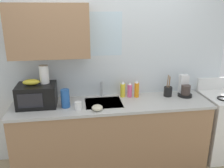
# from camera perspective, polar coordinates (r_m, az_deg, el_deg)

# --- Properties ---
(kitchen_wall_assembly) EXTENTS (3.27, 0.42, 2.50)m
(kitchen_wall_assembly) POSITION_cam_1_polar(r_m,az_deg,el_deg) (3.13, -3.26, 5.16)
(kitchen_wall_assembly) COLOR silver
(kitchen_wall_assembly) RESTS_ON ground
(counter_unit) EXTENTS (2.50, 0.63, 0.90)m
(counter_unit) POSITION_cam_1_polar(r_m,az_deg,el_deg) (3.19, -0.04, -11.89)
(counter_unit) COLOR #9E7551
(counter_unit) RESTS_ON ground
(sink_faucet) EXTENTS (0.03, 0.03, 0.20)m
(sink_faucet) POSITION_cam_1_polar(r_m,az_deg,el_deg) (3.17, -2.54, -1.29)
(sink_faucet) COLOR #B2B5BA
(sink_faucet) RESTS_ON counter_unit
(stove_range) EXTENTS (0.60, 0.60, 1.08)m
(stove_range) POSITION_cam_1_polar(r_m,az_deg,el_deg) (3.75, 25.17, -8.93)
(stove_range) COLOR white
(stove_range) RESTS_ON ground
(microwave) EXTENTS (0.46, 0.35, 0.27)m
(microwave) POSITION_cam_1_polar(r_m,az_deg,el_deg) (3.00, -17.70, -2.62)
(microwave) COLOR black
(microwave) RESTS_ON counter_unit
(banana_bunch) EXTENTS (0.20, 0.11, 0.07)m
(banana_bunch) POSITION_cam_1_polar(r_m,az_deg,el_deg) (2.96, -18.95, 0.44)
(banana_bunch) COLOR gold
(banana_bunch) RESTS_ON microwave
(paper_towel_roll) EXTENTS (0.11, 0.11, 0.22)m
(paper_towel_roll) POSITION_cam_1_polar(r_m,az_deg,el_deg) (2.96, -16.09, 2.25)
(paper_towel_roll) COLOR white
(paper_towel_roll) RESTS_ON microwave
(coffee_maker) EXTENTS (0.19, 0.21, 0.28)m
(coffee_maker) POSITION_cam_1_polar(r_m,az_deg,el_deg) (3.35, 17.15, -0.98)
(coffee_maker) COLOR black
(coffee_maker) RESTS_ON counter_unit
(dish_soap_bottle_yellow) EXTENTS (0.07, 0.07, 0.22)m
(dish_soap_bottle_yellow) POSITION_cam_1_polar(r_m,az_deg,el_deg) (3.16, 2.62, -1.34)
(dish_soap_bottle_yellow) COLOR yellow
(dish_soap_bottle_yellow) RESTS_ON counter_unit
(dish_soap_bottle_pink) EXTENTS (0.06, 0.06, 0.21)m
(dish_soap_bottle_pink) POSITION_cam_1_polar(r_m,az_deg,el_deg) (3.16, 4.30, -1.46)
(dish_soap_bottle_pink) COLOR #E55999
(dish_soap_bottle_pink) RESTS_ON counter_unit
(dish_soap_bottle_orange) EXTENTS (0.06, 0.06, 0.23)m
(dish_soap_bottle_orange) POSITION_cam_1_polar(r_m,az_deg,el_deg) (3.16, 5.99, -1.26)
(dish_soap_bottle_orange) COLOR orange
(dish_soap_bottle_orange) RESTS_ON counter_unit
(cereal_canister) EXTENTS (0.10, 0.10, 0.22)m
(cereal_canister) POSITION_cam_1_polar(r_m,az_deg,el_deg) (2.88, -11.24, -3.45)
(cereal_canister) COLOR #2659A5
(cereal_canister) RESTS_ON counter_unit
(mug_white) EXTENTS (0.08, 0.08, 0.09)m
(mug_white) POSITION_cam_1_polar(r_m,az_deg,el_deg) (2.82, -8.19, -5.20)
(mug_white) COLOR white
(mug_white) RESTS_ON counter_unit
(utensil_crock) EXTENTS (0.11, 0.11, 0.30)m
(utensil_crock) POSITION_cam_1_polar(r_m,az_deg,el_deg) (3.28, 13.38, -1.68)
(utensil_crock) COLOR black
(utensil_crock) RESTS_ON counter_unit
(small_bowl) EXTENTS (0.13, 0.13, 0.06)m
(small_bowl) POSITION_cam_1_polar(r_m,az_deg,el_deg) (2.78, -3.59, -5.74)
(small_bowl) COLOR beige
(small_bowl) RESTS_ON counter_unit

